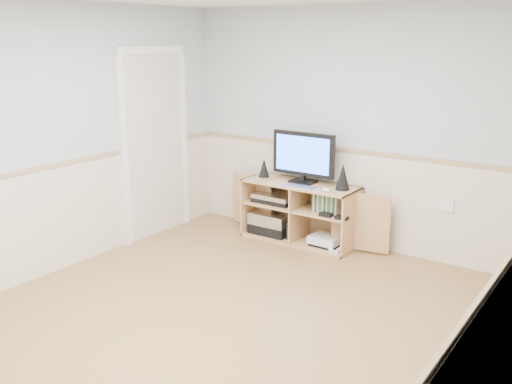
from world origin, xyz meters
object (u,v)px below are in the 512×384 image
media_cabinet (302,210)px  keyboard (301,187)px  monitor (303,156)px  game_consoles (325,241)px

media_cabinet → keyboard: size_ratio=6.19×
monitor → keyboard: 0.36m
monitor → game_consoles: (0.33, -0.06, -0.88)m
media_cabinet → game_consoles: 0.42m
game_consoles → media_cabinet: bearing=168.1°
media_cabinet → keyboard: keyboard is taller
media_cabinet → monitor: size_ratio=2.71×
media_cabinet → keyboard: (0.09, -0.20, 0.32)m
monitor → game_consoles: monitor is taller
monitor → game_consoles: bearing=-10.5°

